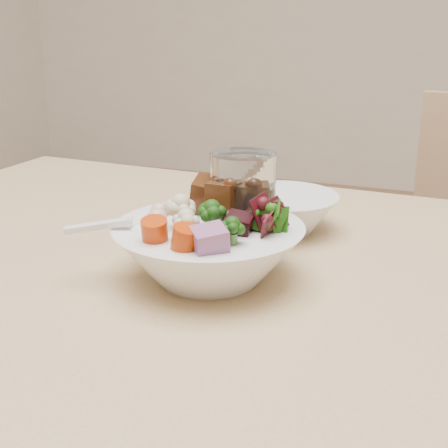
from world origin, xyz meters
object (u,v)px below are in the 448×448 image
(dining_table, at_px, (377,373))
(side_bowl, at_px, (282,212))
(food_bowl, at_px, (211,248))
(water_glass, at_px, (243,213))

(dining_table, bearing_deg, side_bowl, 132.04)
(dining_table, distance_m, side_bowl, 0.26)
(food_bowl, height_order, water_glass, water_glass)
(dining_table, height_order, water_glass, water_glass)
(water_glass, distance_m, side_bowl, 0.12)
(dining_table, height_order, food_bowl, food_bowl)
(dining_table, distance_m, water_glass, 0.22)
(water_glass, bearing_deg, food_bowl, -103.44)
(dining_table, xyz_separation_m, water_glass, (-0.17, 0.07, 0.13))
(dining_table, relative_size, food_bowl, 7.47)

